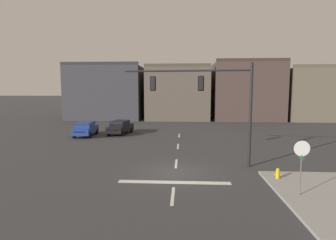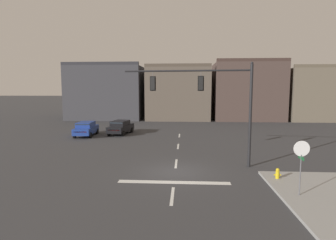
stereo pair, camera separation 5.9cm
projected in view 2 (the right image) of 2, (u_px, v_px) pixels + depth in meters
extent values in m
plane|color=#353538|center=(175.00, 172.00, 17.74)|extent=(400.00, 400.00, 0.00)
cube|color=gray|center=(333.00, 198.00, 13.30)|extent=(5.00, 8.00, 0.15)
cube|color=silver|center=(174.00, 182.00, 15.76)|extent=(6.40, 0.50, 0.01)
cube|color=silver|center=(172.00, 196.00, 13.77)|extent=(0.16, 2.40, 0.01)
cube|color=silver|center=(176.00, 164.00, 19.72)|extent=(0.16, 2.40, 0.01)
cube|color=silver|center=(178.00, 146.00, 25.68)|extent=(0.16, 2.40, 0.01)
cube|color=silver|center=(179.00, 136.00, 31.63)|extent=(0.16, 2.40, 0.01)
cylinder|color=black|center=(250.00, 116.00, 18.57)|extent=(0.20, 0.20, 6.93)
cylinder|color=black|center=(186.00, 71.00, 18.88)|extent=(8.62, 0.91, 0.12)
sphere|color=black|center=(252.00, 63.00, 18.18)|extent=(0.18, 0.18, 0.18)
cylinder|color=#56565B|center=(201.00, 74.00, 18.76)|extent=(0.03, 0.03, 0.35)
cube|color=black|center=(201.00, 83.00, 18.83)|extent=(0.32, 0.27, 0.90)
sphere|color=red|center=(201.00, 79.00, 18.92)|extent=(0.20, 0.20, 0.20)
sphere|color=#2D2314|center=(201.00, 83.00, 18.95)|extent=(0.20, 0.20, 0.20)
sphere|color=black|center=(201.00, 88.00, 18.99)|extent=(0.20, 0.20, 0.20)
cube|color=black|center=(201.00, 83.00, 18.81)|extent=(0.42, 0.07, 1.02)
cylinder|color=#56565B|center=(153.00, 74.00, 19.26)|extent=(0.03, 0.03, 0.35)
cube|color=black|center=(153.00, 84.00, 19.33)|extent=(0.32, 0.27, 0.90)
sphere|color=red|center=(153.00, 80.00, 19.42)|extent=(0.20, 0.20, 0.20)
sphere|color=#2D2314|center=(153.00, 84.00, 19.45)|extent=(0.20, 0.20, 0.20)
sphere|color=black|center=(153.00, 88.00, 19.49)|extent=(0.20, 0.20, 0.20)
cube|color=black|center=(153.00, 84.00, 19.31)|extent=(0.42, 0.07, 1.02)
cylinder|color=#56565B|center=(300.00, 177.00, 13.38)|extent=(0.06, 0.06, 2.15)
cylinder|color=white|center=(302.00, 149.00, 13.23)|extent=(0.76, 0.03, 0.76)
cylinder|color=#B21414|center=(302.00, 149.00, 13.24)|extent=(0.68, 0.03, 0.68)
cube|color=#19592D|center=(301.00, 158.00, 13.28)|extent=(0.02, 0.64, 0.16)
cube|color=navy|center=(86.00, 130.00, 31.31)|extent=(2.06, 4.50, 0.70)
cube|color=navy|center=(86.00, 124.00, 31.09)|extent=(1.74, 2.55, 0.56)
cube|color=#2D3842|center=(88.00, 124.00, 31.86)|extent=(1.53, 0.34, 0.47)
cube|color=#2D3842|center=(82.00, 126.00, 29.93)|extent=(1.53, 0.31, 0.46)
cylinder|color=black|center=(83.00, 131.00, 32.80)|extent=(0.26, 0.65, 0.64)
cylinder|color=black|center=(97.00, 131.00, 32.80)|extent=(0.26, 0.65, 0.64)
cylinder|color=black|center=(75.00, 135.00, 29.91)|extent=(0.26, 0.65, 0.64)
cylinder|color=black|center=(90.00, 135.00, 29.91)|extent=(0.26, 0.65, 0.64)
sphere|color=silver|center=(87.00, 127.00, 33.48)|extent=(0.16, 0.16, 0.16)
sphere|color=silver|center=(96.00, 127.00, 33.47)|extent=(0.16, 0.16, 0.16)
cube|color=maroon|center=(80.00, 132.00, 29.14)|extent=(1.37, 0.12, 0.12)
cube|color=black|center=(121.00, 128.00, 32.63)|extent=(2.43, 4.62, 0.70)
cube|color=black|center=(120.00, 123.00, 32.41)|extent=(1.95, 2.67, 0.56)
cube|color=#2D3842|center=(123.00, 122.00, 33.16)|extent=(1.54, 0.47, 0.47)
cube|color=#2D3842|center=(116.00, 124.00, 31.27)|extent=(1.54, 0.44, 0.46)
cylinder|color=black|center=(119.00, 129.00, 34.25)|extent=(0.31, 0.67, 0.64)
cylinder|color=black|center=(132.00, 130.00, 33.91)|extent=(0.31, 0.67, 0.64)
cylinder|color=black|center=(109.00, 133.00, 31.43)|extent=(0.31, 0.67, 0.64)
cylinder|color=black|center=(123.00, 134.00, 31.08)|extent=(0.31, 0.67, 0.64)
sphere|color=silver|center=(123.00, 125.00, 34.86)|extent=(0.16, 0.16, 0.16)
sphere|color=silver|center=(132.00, 126.00, 34.62)|extent=(0.16, 0.16, 0.16)
cube|color=maroon|center=(113.00, 130.00, 30.50)|extent=(1.36, 0.24, 0.12)
cylinder|color=gold|center=(277.00, 175.00, 15.98)|extent=(0.22, 0.22, 0.55)
cylinder|color=gold|center=(277.00, 180.00, 16.01)|extent=(0.30, 0.30, 0.10)
sphere|color=gold|center=(278.00, 170.00, 15.95)|extent=(0.20, 0.20, 0.20)
cylinder|color=gold|center=(275.00, 175.00, 15.99)|extent=(0.10, 0.08, 0.08)
cylinder|color=gold|center=(280.00, 175.00, 15.97)|extent=(0.10, 0.08, 0.08)
cube|color=#38383D|center=(110.00, 93.00, 51.78)|extent=(12.79, 13.03, 9.19)
cube|color=#2B2B30|center=(100.00, 63.00, 45.08)|extent=(12.79, 0.60, 0.50)
cube|color=brown|center=(178.00, 94.00, 50.08)|extent=(10.74, 11.10, 8.84)
cube|color=#493F35|center=(178.00, 65.00, 44.36)|extent=(10.74, 0.60, 0.50)
cube|color=#473833|center=(247.00, 92.00, 47.91)|extent=(11.42, 8.24, 9.60)
cube|color=#3A2B26|center=(253.00, 60.00, 43.56)|extent=(11.42, 0.60, 0.50)
cube|color=#665B4C|center=(304.00, 95.00, 50.04)|extent=(8.92, 13.72, 8.61)
cube|color=brown|center=(324.00, 66.00, 43.02)|extent=(8.92, 0.60, 0.50)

